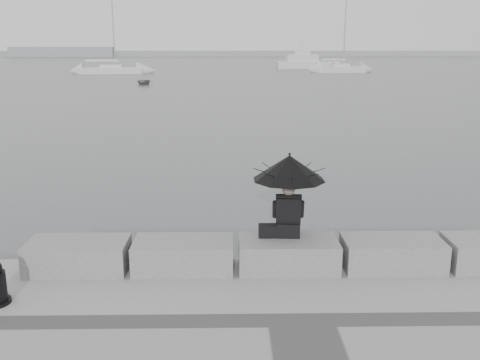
{
  "coord_description": "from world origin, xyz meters",
  "views": [
    {
      "loc": [
        -0.92,
        -8.54,
        4.09
      ],
      "look_at": [
        -0.73,
        3.0,
        1.11
      ],
      "focal_mm": 40.0,
      "sensor_mm": 36.0,
      "label": 1
    }
  ],
  "objects_px": {
    "motor_cruiser": "(308,63)",
    "sailboat_left": "(112,70)",
    "sailboat_right": "(340,68)",
    "seated_person": "(289,176)",
    "dinghy": "(144,82)"
  },
  "relations": [
    {
      "from": "motor_cruiser",
      "to": "sailboat_left",
      "type": "bearing_deg",
      "value": -157.73
    },
    {
      "from": "sailboat_right",
      "to": "motor_cruiser",
      "type": "xyz_separation_m",
      "value": [
        -2.9,
        11.81,
        0.35
      ]
    },
    {
      "from": "sailboat_left",
      "to": "motor_cruiser",
      "type": "bearing_deg",
      "value": 24.06
    },
    {
      "from": "seated_person",
      "to": "motor_cruiser",
      "type": "bearing_deg",
      "value": 86.67
    },
    {
      "from": "sailboat_left",
      "to": "dinghy",
      "type": "bearing_deg",
      "value": -71.6
    },
    {
      "from": "motor_cruiser",
      "to": "dinghy",
      "type": "xyz_separation_m",
      "value": [
        -21.17,
        -33.08,
        -0.65
      ]
    },
    {
      "from": "seated_person",
      "to": "dinghy",
      "type": "xyz_separation_m",
      "value": [
        -9.7,
        46.28,
        -1.76
      ]
    },
    {
      "from": "sailboat_left",
      "to": "dinghy",
      "type": "xyz_separation_m",
      "value": [
        7.23,
        -18.8,
        -0.27
      ]
    },
    {
      "from": "seated_person",
      "to": "sailboat_left",
      "type": "relative_size",
      "value": 0.11
    },
    {
      "from": "seated_person",
      "to": "motor_cruiser",
      "type": "distance_m",
      "value": 80.19
    },
    {
      "from": "dinghy",
      "to": "sailboat_right",
      "type": "bearing_deg",
      "value": 39.8
    },
    {
      "from": "seated_person",
      "to": "motor_cruiser",
      "type": "xyz_separation_m",
      "value": [
        11.47,
        79.36,
        -1.11
      ]
    },
    {
      "from": "seated_person",
      "to": "sailboat_left",
      "type": "distance_m",
      "value": 67.27
    },
    {
      "from": "seated_person",
      "to": "dinghy",
      "type": "height_order",
      "value": "seated_person"
    },
    {
      "from": "seated_person",
      "to": "sailboat_right",
      "type": "distance_m",
      "value": 69.08
    }
  ]
}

